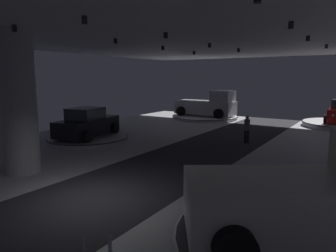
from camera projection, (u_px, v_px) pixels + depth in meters
The scene contains 11 objects.
ground at pixel (93, 200), 9.48m from camera, with size 24.00×44.00×0.06m.
ceiling_with_spotlights at pixel (85, 12), 8.60m from camera, with size 24.00×44.00×0.39m.
column_left at pixel (18, 103), 11.82m from camera, with size 1.38×1.38×5.50m.
display_platform_deep_left at pixel (205, 117), 27.96m from camera, with size 5.93×5.93×0.25m.
pickup_truck_deep_left at pixel (208, 106), 27.62m from camera, with size 5.31×2.65×2.30m.
display_platform_mid_left at pixel (88, 138), 18.19m from camera, with size 4.71×4.71×0.26m.
display_car_mid_left at pixel (87, 124), 18.02m from camera, with size 2.89×4.48×1.71m.
display_platform_near_right at pixel (306, 242), 6.79m from camera, with size 5.89×5.89×0.25m.
pickup_truck_near_right at pixel (324, 197), 6.63m from camera, with size 5.58×4.71×2.30m.
visitor_walking_near at pixel (247, 128), 17.38m from camera, with size 0.32×0.32×1.59m.
stanchion_b at pixel (223, 189), 9.38m from camera, with size 0.28×0.28×1.01m.
Camera 1 is at (6.86, -6.28, 3.75)m, focal length 32.86 mm.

